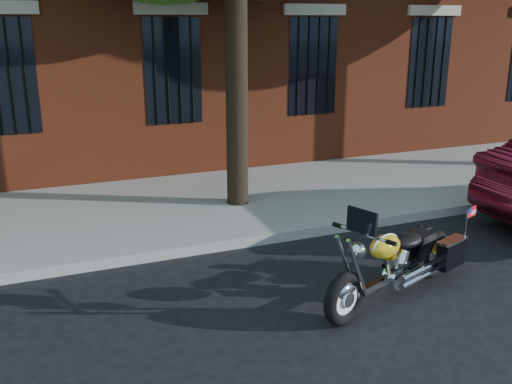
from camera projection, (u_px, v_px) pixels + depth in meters
name	position (u px, v px, depth m)	size (l,w,h in m)	color
ground	(281.00, 285.00, 7.04)	(120.00, 120.00, 0.00)	black
curb	(242.00, 241.00, 8.25)	(40.00, 0.16, 0.15)	gray
sidewalk	(204.00, 204.00, 9.91)	(40.00, 3.60, 0.15)	gray
motorcycle	(400.00, 263.00, 6.66)	(2.45, 1.23, 1.25)	black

